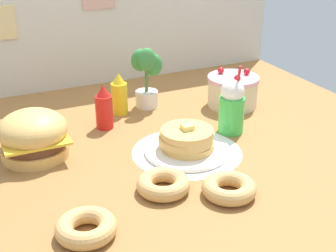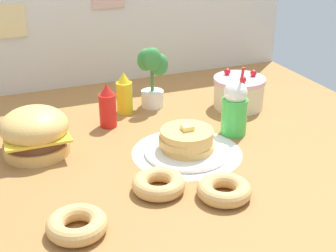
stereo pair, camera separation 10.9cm
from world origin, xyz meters
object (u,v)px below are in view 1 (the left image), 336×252
object	(u,v)px
layer_cake	(233,91)
donut_pink_glaze	(86,227)
potted_plant	(147,75)
mustard_bottle	(119,95)
donut_chocolate	(163,184)
cream_soda_cup	(232,107)
burger	(33,135)
pancake_stack	(187,142)
ketchup_bottle	(104,108)
donut_vanilla	(229,188)

from	to	relation	value
layer_cake	donut_pink_glaze	distance (m)	1.34
potted_plant	mustard_bottle	bearing A→B (deg)	-171.70
donut_chocolate	cream_soda_cup	bearing A→B (deg)	33.86
layer_cake	potted_plant	size ratio (longest dim) A/B	0.82
cream_soda_cup	potted_plant	size ratio (longest dim) A/B	0.98
donut_pink_glaze	cream_soda_cup	bearing A→B (deg)	29.42
burger	pancake_stack	xyz separation A→B (m)	(0.63, -0.26, -0.05)
ketchup_bottle	potted_plant	distance (m)	0.36
layer_cake	mustard_bottle	xyz separation A→B (m)	(-0.61, 0.16, 0.02)
mustard_bottle	donut_pink_glaze	xyz separation A→B (m)	(-0.47, -0.96, -0.07)
donut_chocolate	mustard_bottle	bearing A→B (deg)	81.98
pancake_stack	cream_soda_cup	bearing A→B (deg)	19.45
donut_chocolate	potted_plant	distance (m)	0.90
donut_pink_glaze	potted_plant	size ratio (longest dim) A/B	0.61
donut_pink_glaze	donut_chocolate	size ratio (longest dim) A/B	1.00
donut_pink_glaze	ketchup_bottle	bearing A→B (deg)	67.55
mustard_bottle	donut_vanilla	world-z (taller)	mustard_bottle
cream_soda_cup	donut_chocolate	size ratio (longest dim) A/B	1.61
pancake_stack	mustard_bottle	size ratio (longest dim) A/B	1.70
ketchup_bottle	donut_vanilla	distance (m)	0.85
donut_pink_glaze	layer_cake	bearing A→B (deg)	36.30
burger	donut_pink_glaze	size ratio (longest dim) A/B	1.43
pancake_stack	cream_soda_cup	distance (m)	0.33
burger	donut_vanilla	size ratio (longest dim) A/B	1.43
donut_pink_glaze	potted_plant	distance (m)	1.18
cream_soda_cup	donut_vanilla	size ratio (longest dim) A/B	1.61
burger	donut_pink_glaze	xyz separation A→B (m)	(0.04, -0.65, -0.07)
donut_pink_glaze	donut_chocolate	distance (m)	0.38
donut_chocolate	donut_vanilla	world-z (taller)	same
ketchup_bottle	potted_plant	size ratio (longest dim) A/B	0.66
burger	ketchup_bottle	xyz separation A→B (m)	(0.38, 0.16, 0.00)
donut_chocolate	potted_plant	xyz separation A→B (m)	(0.29, 0.84, 0.15)
mustard_bottle	cream_soda_cup	world-z (taller)	cream_soda_cup
burger	donut_vanilla	xyz separation A→B (m)	(0.62, -0.65, -0.07)
layer_cake	donut_pink_glaze	world-z (taller)	layer_cake
donut_chocolate	donut_vanilla	distance (m)	0.26
pancake_stack	ketchup_bottle	size ratio (longest dim) A/B	1.70
layer_cake	cream_soda_cup	xyz separation A→B (m)	(-0.19, -0.29, 0.05)
layer_cake	potted_plant	bearing A→B (deg)	156.85
pancake_stack	donut_pink_glaze	xyz separation A→B (m)	(-0.59, -0.39, -0.02)
donut_chocolate	donut_pink_glaze	bearing A→B (deg)	-158.07
ketchup_bottle	potted_plant	xyz separation A→B (m)	(0.30, 0.17, 0.08)
pancake_stack	mustard_bottle	world-z (taller)	mustard_bottle
ketchup_bottle	donut_pink_glaze	size ratio (longest dim) A/B	1.08
burger	mustard_bottle	distance (m)	0.60
burger	potted_plant	xyz separation A→B (m)	(0.69, 0.33, 0.08)
burger	donut_chocolate	world-z (taller)	burger
pancake_stack	ketchup_bottle	bearing A→B (deg)	120.80
donut_pink_glaze	potted_plant	bearing A→B (deg)	56.85
pancake_stack	donut_vanilla	xyz separation A→B (m)	(-0.01, -0.39, -0.02)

